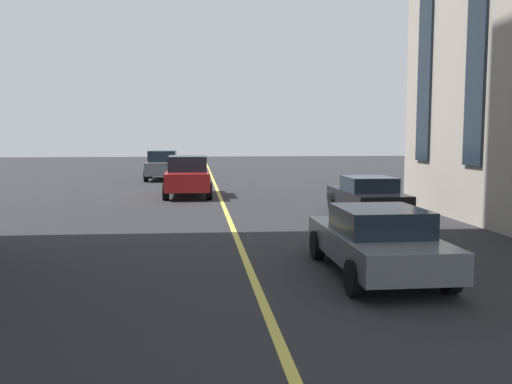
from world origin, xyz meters
TOP-DOWN VIEW (x-y plane):
  - lane_centre_line at (20.00, 0.00)m, footprint 80.00×0.16m
  - car_black_parked_a at (43.22, 2.66)m, footprint 4.40×1.95m
  - car_grey_trailing at (12.72, -2.48)m, footprint 4.40×1.95m
  - car_grey_near at (37.81, 3.21)m, footprint 4.70×2.14m
  - car_red_oncoming at (27.73, 1.47)m, footprint 4.70×2.14m
  - car_black_mid at (20.85, -4.90)m, footprint 4.40×1.95m

SIDE VIEW (x-z plane):
  - lane_centre_line at x=20.00m, z-range 0.00..0.01m
  - car_black_parked_a at x=43.22m, z-range 0.02..1.39m
  - car_grey_trailing at x=12.72m, z-range 0.02..1.39m
  - car_black_mid at x=20.85m, z-range 0.02..1.39m
  - car_grey_near at x=37.81m, z-range 0.03..1.91m
  - car_red_oncoming at x=27.73m, z-range 0.03..1.91m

